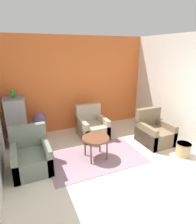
{
  "coord_description": "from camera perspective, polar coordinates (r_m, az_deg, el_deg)",
  "views": [
    {
      "loc": [
        -1.7,
        -2.34,
        2.38
      ],
      "look_at": [
        0.0,
        1.5,
        0.97
      ],
      "focal_mm": 30.0,
      "sensor_mm": 36.0,
      "label": 1
    }
  ],
  "objects": [
    {
      "name": "parrot",
      "position": [
        5.0,
        -24.62,
        5.22
      ],
      "size": [
        0.1,
        0.19,
        0.23
      ],
      "color": "#1E842D",
      "rests_on": "birdcage"
    },
    {
      "name": "armchair_middle",
      "position": [
        5.33,
        -1.8,
        -4.65
      ],
      "size": [
        0.74,
        0.82,
        0.88
      ],
      "color": "tan",
      "rests_on": "ground_plane"
    },
    {
      "name": "armchair_right",
      "position": [
        5.2,
        16.7,
        -6.09
      ],
      "size": [
        0.74,
        0.82,
        0.88
      ],
      "color": "#7A664C",
      "rests_on": "ground_plane"
    },
    {
      "name": "wicker_basket",
      "position": [
        4.87,
        24.55,
        -10.23
      ],
      "size": [
        0.34,
        0.34,
        0.31
      ],
      "color": "tan",
      "rests_on": "ground_plane"
    },
    {
      "name": "wall_right",
      "position": [
        5.55,
        21.21,
        6.97
      ],
      "size": [
        0.06,
        3.0,
        2.76
      ],
      "color": "silver",
      "rests_on": "ground_plane"
    },
    {
      "name": "wall_back_accent",
      "position": [
        5.72,
        -6.27,
        8.44
      ],
      "size": [
        4.41,
        0.06,
        2.76
      ],
      "color": "orange",
      "rests_on": "ground_plane"
    },
    {
      "name": "armchair_left",
      "position": [
        4.18,
        -19.61,
        -12.85
      ],
      "size": [
        0.74,
        0.82,
        0.88
      ],
      "color": "slate",
      "rests_on": "ground_plane"
    },
    {
      "name": "coffee_table",
      "position": [
        4.21,
        -0.7,
        -8.45
      ],
      "size": [
        0.61,
        0.61,
        0.52
      ],
      "color": "brown",
      "rests_on": "ground_plane"
    },
    {
      "name": "birdcage",
      "position": [
        5.2,
        -23.54,
        -2.62
      ],
      "size": [
        0.5,
        0.5,
        1.26
      ],
      "color": "slate",
      "rests_on": "ground_plane"
    },
    {
      "name": "area_rug",
      "position": [
        4.44,
        -0.67,
        -13.7
      ],
      "size": [
        2.13,
        1.3,
        0.01
      ],
      "color": "gray",
      "rests_on": "ground_plane"
    },
    {
      "name": "potted_plant",
      "position": [
        5.34,
        -17.38,
        -2.57
      ],
      "size": [
        0.39,
        0.35,
        0.77
      ],
      "color": "brown",
      "rests_on": "ground_plane"
    },
    {
      "name": "ground_plane",
      "position": [
        3.75,
        9.99,
        -21.19
      ],
      "size": [
        20.0,
        20.0,
        0.0
      ],
      "primitive_type": "plane",
      "color": "beige",
      "rests_on": "ground"
    }
  ]
}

